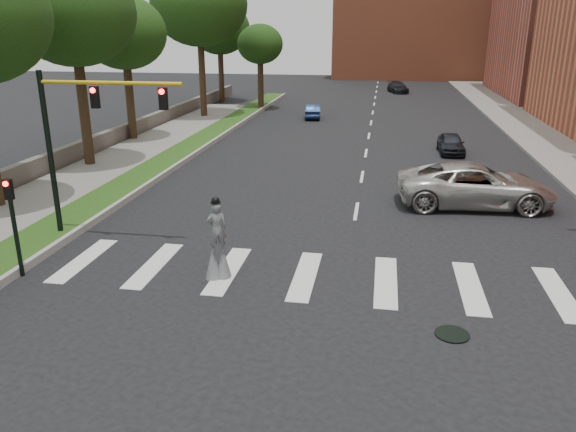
{
  "coord_description": "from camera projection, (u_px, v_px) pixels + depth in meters",
  "views": [
    {
      "loc": [
        0.9,
        -15.4,
        7.64
      ],
      "look_at": [
        -2.0,
        1.9,
        1.7
      ],
      "focal_mm": 35.0,
      "sensor_mm": 36.0,
      "label": 1
    }
  ],
  "objects": [
    {
      "name": "suv_crossing",
      "position": [
        476.0,
        185.0,
        24.9
      ],
      "size": [
        7.02,
        3.61,
        1.89
      ],
      "primitive_type": "imported",
      "rotation": [
        0.0,
        0.0,
        1.64
      ],
      "color": "beige",
      "rests_on": "ground"
    },
    {
      "name": "sidewalk_left",
      "position": [
        73.0,
        183.0,
        28.56
      ],
      "size": [
        4.0,
        60.0,
        0.18
      ],
      "primitive_type": "cube",
      "color": "slate",
      "rests_on": "ground"
    },
    {
      "name": "car_near",
      "position": [
        451.0,
        143.0,
        35.43
      ],
      "size": [
        1.58,
        3.74,
        1.26
      ],
      "primitive_type": "imported",
      "rotation": [
        0.0,
        0.0,
        0.02
      ],
      "color": "black",
      "rests_on": "ground"
    },
    {
      "name": "manhole",
      "position": [
        452.0,
        334.0,
        14.63
      ],
      "size": [
        0.9,
        0.9,
        0.04
      ],
      "primitive_type": "cylinder",
      "color": "black",
      "rests_on": "ground"
    },
    {
      "name": "stilt_performer",
      "position": [
        218.0,
        248.0,
        17.64
      ],
      "size": [
        0.81,
        0.64,
        2.71
      ],
      "rotation": [
        0.0,
        0.0,
        3.54
      ],
      "color": "black",
      "rests_on": "ground"
    },
    {
      "name": "car_mid",
      "position": [
        312.0,
        111.0,
        48.98
      ],
      "size": [
        1.76,
        3.79,
        1.2
      ],
      "primitive_type": "imported",
      "rotation": [
        0.0,
        0.0,
        3.28
      ],
      "color": "#15254A",
      "rests_on": "ground"
    },
    {
      "name": "tree_6",
      "position": [
        260.0,
        45.0,
        52.8
      ],
      "size": [
        4.33,
        4.33,
        7.91
      ],
      "color": "black",
      "rests_on": "ground"
    },
    {
      "name": "tree_3",
      "position": [
        124.0,
        34.0,
        37.32
      ],
      "size": [
        5.65,
        5.65,
        9.64
      ],
      "color": "black",
      "rests_on": "ground"
    },
    {
      "name": "sidewalk_right",
      "position": [
        553.0,
        143.0,
        38.34
      ],
      "size": [
        5.0,
        90.0,
        0.18
      ],
      "primitive_type": "cube",
      "color": "slate",
      "rests_on": "ground"
    },
    {
      "name": "grass_median",
      "position": [
        193.0,
        145.0,
        37.42
      ],
      "size": [
        2.0,
        60.0,
        0.25
      ],
      "primitive_type": "cube",
      "color": "#204313",
      "rests_on": "ground"
    },
    {
      "name": "tree_2",
      "position": [
        73.0,
        13.0,
        29.58
      ],
      "size": [
        6.64,
        6.64,
        11.18
      ],
      "color": "black",
      "rests_on": "ground"
    },
    {
      "name": "tree_4",
      "position": [
        199.0,
        4.0,
        46.62
      ],
      "size": [
        8.11,
        8.11,
        12.87
      ],
      "color": "black",
      "rests_on": "ground"
    },
    {
      "name": "median_curb",
      "position": [
        208.0,
        145.0,
        37.25
      ],
      "size": [
        0.2,
        60.0,
        0.28
      ],
      "primitive_type": "cube",
      "color": "#979791",
      "rests_on": "ground"
    },
    {
      "name": "traffic_signal",
      "position": [
        78.0,
        130.0,
        19.98
      ],
      "size": [
        5.3,
        0.23,
        6.2
      ],
      "color": "black",
      "rests_on": "ground"
    },
    {
      "name": "ground_plane",
      "position": [
        343.0,
        292.0,
        16.98
      ],
      "size": [
        160.0,
        160.0,
        0.0
      ],
      "primitive_type": "plane",
      "color": "black",
      "rests_on": "ground"
    },
    {
      "name": "secondary_signal",
      "position": [
        13.0,
        219.0,
        17.5
      ],
      "size": [
        0.25,
        0.21,
        3.23
      ],
      "color": "black",
      "rests_on": "ground"
    },
    {
      "name": "building_backdrop",
      "position": [
        421.0,
        17.0,
        86.02
      ],
      "size": [
        26.0,
        14.0,
        18.0
      ],
      "primitive_type": "cube",
      "color": "#CD6240",
      "rests_on": "ground"
    },
    {
      "name": "tree_5",
      "position": [
        220.0,
        29.0,
        57.49
      ],
      "size": [
        6.21,
        6.21,
        10.12
      ],
      "color": "black",
      "rests_on": "ground"
    },
    {
      "name": "stone_wall",
      "position": [
        127.0,
        131.0,
        40.01
      ],
      "size": [
        0.5,
        56.0,
        1.1
      ],
      "primitive_type": "cube",
      "color": "#56514A",
      "rests_on": "ground"
    },
    {
      "name": "car_far",
      "position": [
        398.0,
        87.0,
        68.05
      ],
      "size": [
        2.87,
        4.67,
        1.26
      ],
      "primitive_type": "imported",
      "rotation": [
        0.0,
        0.0,
        0.27
      ],
      "color": "black",
      "rests_on": "ground"
    }
  ]
}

